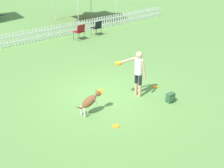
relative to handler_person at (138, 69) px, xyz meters
The scene contains 9 objects.
ground_plane 1.52m from the handler_person, 136.70° to the left, with size 240.00×240.00×0.00m, color #5B8C42.
handler_person is the anchor object (origin of this frame).
leaping_dog 2.06m from the handler_person, behind, with size 1.05×0.29×0.76m.
frisbee_near_handler 2.37m from the handler_person, 148.69° to the right, with size 0.22×0.22×0.02m.
frisbee_near_dog 1.46m from the handler_person, ahead, with size 0.22×0.22×0.02m.
backpack_on_grass 1.50m from the handler_person, 59.70° to the right, with size 0.28×0.23×0.32m.
picket_fence 8.11m from the handler_person, 95.77° to the left, with size 20.28×0.04×0.71m.
folding_chair_blue_left 7.13m from the handler_person, 73.93° to the left, with size 0.53×0.55×0.87m.
folding_chair_green_right 7.69m from the handler_person, 65.25° to the left, with size 0.53×0.54×0.84m.
Camera 1 is at (-5.94, -8.03, 5.17)m, focal length 50.00 mm.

